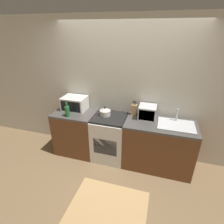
# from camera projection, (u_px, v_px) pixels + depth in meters

# --- Properties ---
(ground_plane) EXTENTS (16.00, 16.00, 0.00)m
(ground_plane) POSITION_uv_depth(u_px,v_px,m) (110.00, 181.00, 2.99)
(ground_plane) COLOR brown
(wall_back) EXTENTS (10.00, 0.06, 2.60)m
(wall_back) POSITION_uv_depth(u_px,v_px,m) (125.00, 91.00, 3.27)
(wall_back) COLOR beige
(wall_back) RESTS_ON ground_plane
(counter_left_run) EXTENTS (0.80, 0.62, 0.90)m
(counter_left_run) POSITION_uv_depth(u_px,v_px,m) (77.00, 132.00, 3.58)
(counter_left_run) COLOR brown
(counter_left_run) RESTS_ON ground_plane
(counter_right_run) EXTENTS (1.21, 0.62, 0.90)m
(counter_right_run) POSITION_uv_depth(u_px,v_px,m) (158.00, 145.00, 3.17)
(counter_right_run) COLOR brown
(counter_right_run) RESTS_ON ground_plane
(stove_range) EXTENTS (0.61, 0.62, 0.90)m
(stove_range) POSITION_uv_depth(u_px,v_px,m) (110.00, 137.00, 3.40)
(stove_range) COLOR silver
(stove_range) RESTS_ON ground_plane
(kettle) EXTENTS (0.20, 0.20, 0.18)m
(kettle) POSITION_uv_depth(u_px,v_px,m) (105.00, 112.00, 3.23)
(kettle) COLOR beige
(kettle) RESTS_ON stove_range
(microwave) EXTENTS (0.46, 0.36, 0.26)m
(microwave) POSITION_uv_depth(u_px,v_px,m) (75.00, 103.00, 3.44)
(microwave) COLOR silver
(microwave) RESTS_ON counter_left_run
(bottle) EXTENTS (0.08, 0.08, 0.27)m
(bottle) POSITION_uv_depth(u_px,v_px,m) (67.00, 111.00, 3.18)
(bottle) COLOR #1E662D
(bottle) RESTS_ON counter_left_run
(knife_block) EXTENTS (0.10, 0.09, 0.27)m
(knife_block) POSITION_uv_depth(u_px,v_px,m) (134.00, 109.00, 3.24)
(knife_block) COLOR tan
(knife_block) RESTS_ON counter_right_run
(toaster_oven) EXTENTS (0.30, 0.30, 0.24)m
(toaster_oven) POSITION_uv_depth(u_px,v_px,m) (147.00, 112.00, 3.10)
(toaster_oven) COLOR silver
(toaster_oven) RESTS_ON counter_right_run
(sink_basin) EXTENTS (0.60, 0.43, 0.24)m
(sink_basin) POSITION_uv_depth(u_px,v_px,m) (176.00, 125.00, 2.91)
(sink_basin) COLOR silver
(sink_basin) RESTS_ON counter_right_run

